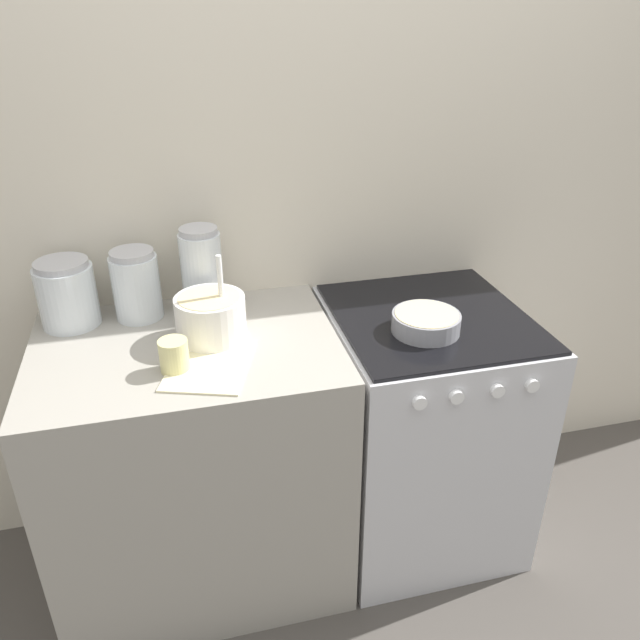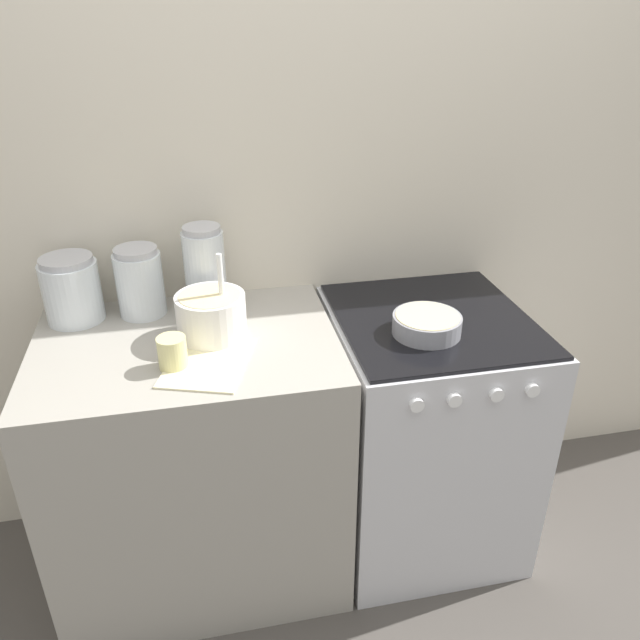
% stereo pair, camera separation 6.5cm
% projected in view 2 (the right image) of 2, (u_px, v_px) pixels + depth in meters
% --- Properties ---
extents(ground_plane, '(12.00, 12.00, 0.00)m').
position_uv_depth(ground_plane, '(353.00, 611.00, 2.05)').
color(ground_plane, '#4C4742').
extents(wall_back, '(4.80, 0.05, 2.40)m').
position_uv_depth(wall_back, '(310.00, 196.00, 2.09)').
color(wall_back, beige).
rests_on(wall_back, ground_plane).
extents(countertop_cabinet, '(0.90, 0.66, 0.89)m').
position_uv_depth(countertop_cabinet, '(199.00, 459.00, 2.05)').
color(countertop_cabinet, '#9E998E').
rests_on(countertop_cabinet, ground_plane).
extents(stove, '(0.63, 0.68, 0.89)m').
position_uv_depth(stove, '(423.00, 429.00, 2.19)').
color(stove, silver).
rests_on(stove, ground_plane).
extents(mixing_bowl, '(0.21, 0.21, 0.26)m').
position_uv_depth(mixing_bowl, '(211.00, 313.00, 1.84)').
color(mixing_bowl, white).
rests_on(mixing_bowl, countertop_cabinet).
extents(baking_pan, '(0.21, 0.21, 0.06)m').
position_uv_depth(baking_pan, '(427.00, 324.00, 1.87)').
color(baking_pan, gray).
rests_on(baking_pan, stove).
extents(storage_jar_left, '(0.18, 0.18, 0.21)m').
position_uv_depth(storage_jar_left, '(72.00, 293.00, 1.93)').
color(storage_jar_left, silver).
rests_on(storage_jar_left, countertop_cabinet).
extents(storage_jar_middle, '(0.15, 0.15, 0.22)m').
position_uv_depth(storage_jar_middle, '(140.00, 286.00, 1.97)').
color(storage_jar_middle, silver).
rests_on(storage_jar_middle, countertop_cabinet).
extents(storage_jar_right, '(0.13, 0.13, 0.28)m').
position_uv_depth(storage_jar_right, '(205.00, 274.00, 1.99)').
color(storage_jar_right, silver).
rests_on(storage_jar_right, countertop_cabinet).
extents(tin_can, '(0.08, 0.08, 0.09)m').
position_uv_depth(tin_can, '(172.00, 353.00, 1.70)').
color(tin_can, beige).
rests_on(tin_can, countertop_cabinet).
extents(recipe_page, '(0.30, 0.34, 0.01)m').
position_uv_depth(recipe_page, '(209.00, 362.00, 1.73)').
color(recipe_page, beige).
rests_on(recipe_page, countertop_cabinet).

